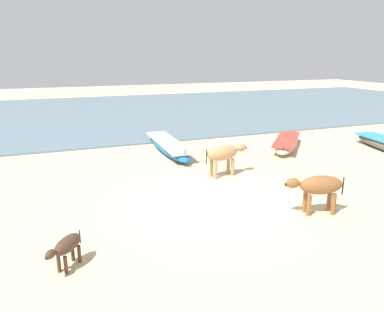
{
  "coord_description": "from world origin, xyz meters",
  "views": [
    {
      "loc": [
        -3.93,
        -8.52,
        4.0
      ],
      "look_at": [
        0.34,
        2.75,
        0.6
      ],
      "focal_mm": 33.86,
      "sensor_mm": 36.0,
      "label": 1
    }
  ],
  "objects": [
    {
      "name": "fishing_boat_1",
      "position": [
        5.43,
        4.45,
        0.24
      ],
      "size": [
        3.14,
        3.44,
        0.63
      ],
      "rotation": [
        0.0,
        0.0,
        4.0
      ],
      "color": "beige",
      "rests_on": "ground"
    },
    {
      "name": "sea_water",
      "position": [
        0.0,
        17.31,
        0.04
      ],
      "size": [
        60.0,
        20.0,
        0.08
      ],
      "primitive_type": "cube",
      "color": "slate",
      "rests_on": "ground"
    },
    {
      "name": "cow_adult_tan",
      "position": [
        1.22,
        2.05,
        0.77
      ],
      "size": [
        1.65,
        0.65,
        1.07
      ],
      "rotation": [
        0.0,
        0.0,
        0.15
      ],
      "color": "tan",
      "rests_on": "ground"
    },
    {
      "name": "ground",
      "position": [
        0.0,
        0.0,
        0.0
      ],
      "size": [
        80.0,
        80.0,
        0.0
      ],
      "primitive_type": "plane",
      "color": "beige"
    },
    {
      "name": "calf_far_dark",
      "position": [
        -3.98,
        -1.9,
        0.47
      ],
      "size": [
        0.78,
        0.87,
        0.65
      ],
      "rotation": [
        0.0,
        0.0,
        4.02
      ],
      "color": "#4C3323",
      "rests_on": "ground"
    },
    {
      "name": "fishing_boat_2",
      "position": [
        0.39,
        5.74,
        0.25
      ],
      "size": [
        0.98,
        4.85,
        0.65
      ],
      "rotation": [
        0.0,
        0.0,
        4.7
      ],
      "color": "#1E669E",
      "rests_on": "ground"
    },
    {
      "name": "cow_second_adult_brown",
      "position": [
        2.18,
        -1.55,
        0.74
      ],
      "size": [
        1.56,
        0.72,
        1.03
      ],
      "rotation": [
        0.0,
        0.0,
        2.89
      ],
      "color": "brown",
      "rests_on": "ground"
    }
  ]
}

